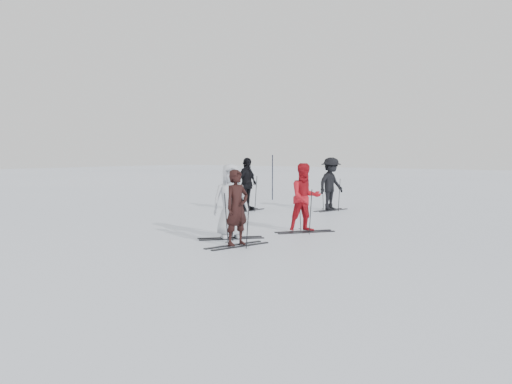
# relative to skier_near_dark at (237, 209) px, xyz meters

# --- Properties ---
(ground) EXTENTS (120.00, 120.00, 0.00)m
(ground) POSITION_rel_skier_near_dark_xyz_m (-1.82, 2.15, -0.87)
(ground) COLOR silver
(ground) RESTS_ON ground
(skier_near_dark) EXTENTS (0.53, 0.70, 1.74)m
(skier_near_dark) POSITION_rel_skier_near_dark_xyz_m (0.00, 0.00, 0.00)
(skier_near_dark) COLOR black
(skier_near_dark) RESTS_ON ground
(skier_red) EXTENTS (1.08, 1.13, 1.84)m
(skier_red) POSITION_rel_skier_near_dark_xyz_m (0.04, 2.89, 0.05)
(skier_red) COLOR #B4141E
(skier_red) RESTS_ON ground
(skier_grey) EXTENTS (1.03, 1.07, 1.85)m
(skier_grey) POSITION_rel_skier_near_dark_xyz_m (-0.84, 0.80, 0.06)
(skier_grey) COLOR silver
(skier_grey) RESTS_ON ground
(skier_uphill_left) EXTENTS (0.53, 1.16, 1.94)m
(skier_uphill_left) POSITION_rel_skier_near_dark_xyz_m (-4.70, 6.40, 0.10)
(skier_uphill_left) COLOR black
(skier_uphill_left) RESTS_ON ground
(skier_uphill_far) EXTENTS (0.88, 1.34, 1.94)m
(skier_uphill_far) POSITION_rel_skier_near_dark_xyz_m (-2.29, 8.40, 0.10)
(skier_uphill_far) COLOR black
(skier_uphill_far) RESTS_ON ground
(skis_near_dark) EXTENTS (1.86, 1.22, 1.25)m
(skis_near_dark) POSITION_rel_skier_near_dark_xyz_m (-0.00, 0.00, -0.24)
(skis_near_dark) COLOR black
(skis_near_dark) RESTS_ON ground
(skis_red) EXTENTS (1.89, 1.70, 1.23)m
(skis_red) POSITION_rel_skier_near_dark_xyz_m (0.04, 2.89, -0.25)
(skis_red) COLOR black
(skis_red) RESTS_ON ground
(skis_grey) EXTENTS (1.87, 1.77, 1.23)m
(skis_grey) POSITION_rel_skier_near_dark_xyz_m (-0.84, 0.80, -0.25)
(skis_grey) COLOR black
(skis_grey) RESTS_ON ground
(skis_uphill_left) EXTENTS (1.89, 1.07, 1.35)m
(skis_uphill_left) POSITION_rel_skier_near_dark_xyz_m (-4.70, 6.40, -0.19)
(skis_uphill_left) COLOR black
(skis_uphill_left) RESTS_ON ground
(skis_uphill_far) EXTENTS (1.80, 1.11, 1.24)m
(skis_uphill_far) POSITION_rel_skier_near_dark_xyz_m (-2.29, 8.40, -0.25)
(skis_uphill_far) COLOR black
(skis_uphill_far) RESTS_ON ground
(piste_marker) EXTENTS (0.06, 0.06, 2.04)m
(piste_marker) POSITION_rel_skier_near_dark_xyz_m (-6.76, 10.95, 0.15)
(piste_marker) COLOR black
(piste_marker) RESTS_ON ground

